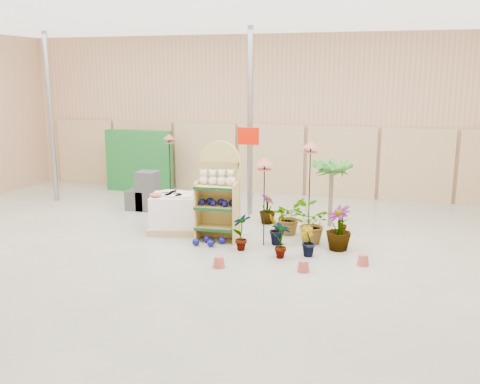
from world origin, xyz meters
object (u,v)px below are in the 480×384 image
object	(u,v)px
pallet_stack	(176,213)
potted_plant_2	(310,224)
display_shelf	(219,195)
bird_table_front	(264,164)

from	to	relation	value
pallet_stack	potted_plant_2	world-z (taller)	pallet_stack
display_shelf	bird_table_front	world-z (taller)	display_shelf
pallet_stack	potted_plant_2	xyz separation A→B (m)	(2.96, -0.09, 0.01)
display_shelf	potted_plant_2	distance (m)	1.97
potted_plant_2	pallet_stack	bearing A→B (deg)	178.17
bird_table_front	potted_plant_2	size ratio (longest dim) A/B	2.14
display_shelf	pallet_stack	xyz separation A→B (m)	(-1.07, 0.27, -0.53)
pallet_stack	bird_table_front	bearing A→B (deg)	-26.06
display_shelf	bird_table_front	xyz separation A→B (m)	(1.01, -0.20, 0.73)
pallet_stack	display_shelf	bearing A→B (deg)	-27.48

